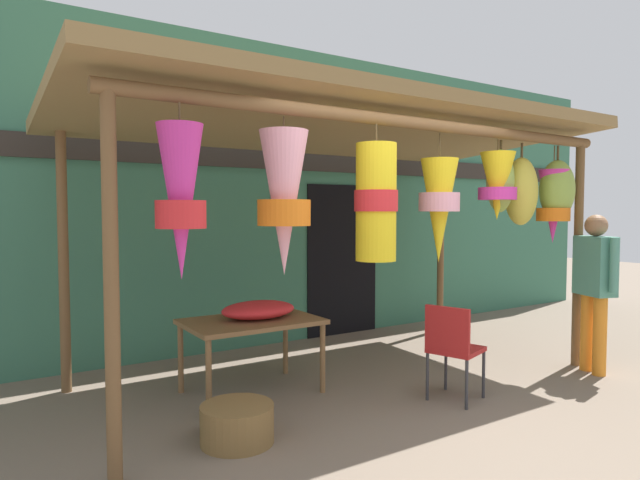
{
  "coord_description": "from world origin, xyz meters",
  "views": [
    {
      "loc": [
        -2.9,
        -3.42,
        1.64
      ],
      "look_at": [
        0.06,
        1.19,
        1.36
      ],
      "focal_mm": 30.38,
      "sensor_mm": 36.0,
      "label": 1
    }
  ],
  "objects_px": {
    "folding_chair": "(452,344)",
    "flower_heap_on_table": "(260,310)",
    "customer_foreground": "(595,280)",
    "wicker_basket_by_table": "(237,424)",
    "display_table": "(251,327)"
  },
  "relations": [
    {
      "from": "folding_chair",
      "to": "wicker_basket_by_table",
      "type": "bearing_deg",
      "value": 173.1
    },
    {
      "from": "flower_heap_on_table",
      "to": "wicker_basket_by_table",
      "type": "bearing_deg",
      "value": -124.83
    },
    {
      "from": "flower_heap_on_table",
      "to": "customer_foreground",
      "type": "distance_m",
      "value": 3.39
    },
    {
      "from": "folding_chair",
      "to": "flower_heap_on_table",
      "type": "bearing_deg",
      "value": 137.41
    },
    {
      "from": "flower_heap_on_table",
      "to": "customer_foreground",
      "type": "bearing_deg",
      "value": -23.35
    },
    {
      "from": "flower_heap_on_table",
      "to": "customer_foreground",
      "type": "xyz_separation_m",
      "value": [
        3.1,
        -1.34,
        0.2
      ]
    },
    {
      "from": "wicker_basket_by_table",
      "to": "flower_heap_on_table",
      "type": "bearing_deg",
      "value": 55.17
    },
    {
      "from": "display_table",
      "to": "wicker_basket_by_table",
      "type": "relative_size",
      "value": 2.26
    },
    {
      "from": "folding_chair",
      "to": "customer_foreground",
      "type": "xyz_separation_m",
      "value": [
        1.84,
        -0.18,
        0.45
      ]
    },
    {
      "from": "display_table",
      "to": "wicker_basket_by_table",
      "type": "bearing_deg",
      "value": -121.03
    },
    {
      "from": "flower_heap_on_table",
      "to": "wicker_basket_by_table",
      "type": "relative_size",
      "value": 1.33
    },
    {
      "from": "display_table",
      "to": "customer_foreground",
      "type": "height_order",
      "value": "customer_foreground"
    },
    {
      "from": "wicker_basket_by_table",
      "to": "customer_foreground",
      "type": "distance_m",
      "value": 3.86
    },
    {
      "from": "folding_chair",
      "to": "display_table",
      "type": "bearing_deg",
      "value": 139.72
    },
    {
      "from": "folding_chair",
      "to": "customer_foreground",
      "type": "height_order",
      "value": "customer_foreground"
    }
  ]
}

